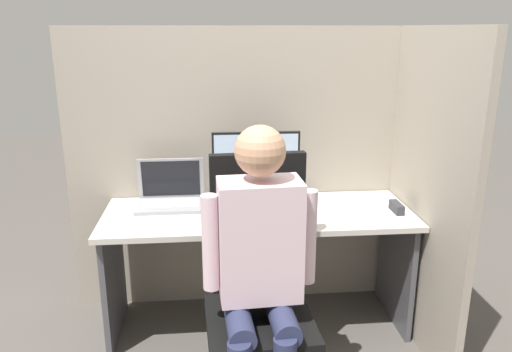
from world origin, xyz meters
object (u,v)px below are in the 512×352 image
Objects in this scene: stapler at (397,207)px; paper_box at (257,199)px; monitor at (257,162)px; person at (260,259)px; carrot_toy at (277,220)px; laptop at (171,197)px; office_chair at (259,284)px.

paper_box is at bearing 165.34° from stapler.
monitor is 0.86m from person.
stapler is at bearing 10.67° from carrot_toy.
laptop is at bearing 177.94° from paper_box.
monitor is at bearing 103.03° from carrot_toy.
person reaches higher than stapler.
carrot_toy is 0.40m from office_chair.
laptop is at bearing 116.62° from person.
office_chair reaches higher than paper_box.
carrot_toy is at bearing 74.84° from person.
stapler is at bearing 37.97° from person.
stapler is 0.12× the size of office_chair.
paper_box is 0.78m from stapler.
monitor is 0.81m from stapler.
paper_box is 0.59× the size of monitor.
laptop is at bearing 148.76° from carrot_toy.
person reaches higher than office_chair.
laptop is at bearing 122.41° from office_chair.
stapler is 0.69m from carrot_toy.
carrot_toy is 0.12× the size of office_chair.
monitor reaches higher than stapler.
monitor reaches higher than carrot_toy.
person is at bearing -63.38° from laptop.
monitor is 0.43× the size of office_chair.
person is (0.43, -0.85, 0.01)m from laptop.
person is at bearing -93.32° from office_chair.
carrot_toy is 0.53m from person.
stapler is at bearing -14.86° from monitor.
person reaches higher than monitor.
stapler is 1.03m from person.
paper_box is 0.22m from monitor.
office_chair is at bearing -94.47° from monitor.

